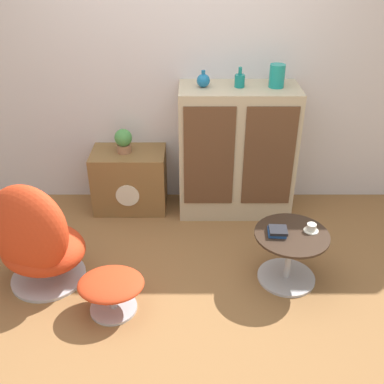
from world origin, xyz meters
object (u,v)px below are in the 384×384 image
at_px(egg_chair, 35,241).
at_px(ottoman, 111,287).
at_px(vase_inner_right, 276,76).
at_px(teacup, 310,228).
at_px(potted_plant, 123,140).
at_px(vase_inner_left, 239,80).
at_px(book_stack, 277,231).
at_px(vase_leftmost, 202,80).
at_px(coffee_table, 288,253).
at_px(sideboard, 235,152).
at_px(tv_console, 129,180).

relative_size(egg_chair, ottoman, 1.91).
bearing_deg(vase_inner_right, teacup, -80.23).
xyz_separation_m(ottoman, potted_plant, (-0.06, 1.32, 0.47)).
xyz_separation_m(vase_inner_left, book_stack, (0.21, -0.99, -0.77)).
bearing_deg(vase_leftmost, coffee_table, -58.29).
distance_m(coffee_table, vase_leftmost, 1.51).
height_order(egg_chair, potted_plant, egg_chair).
height_order(coffee_table, teacup, teacup).
xyz_separation_m(sideboard, vase_inner_left, (-0.00, 0.00, 0.63)).
xyz_separation_m(tv_console, teacup, (1.40, -0.98, 0.15)).
relative_size(coffee_table, potted_plant, 2.48).
xyz_separation_m(tv_console, egg_chair, (-0.52, -1.06, 0.11)).
relative_size(sideboard, teacup, 10.91).
relative_size(vase_inner_left, teacup, 1.52).
bearing_deg(teacup, vase_leftmost, 128.23).
bearing_deg(tv_console, vase_leftmost, -2.25).
relative_size(tv_console, egg_chair, 0.76).
relative_size(vase_leftmost, vase_inner_left, 0.84).
height_order(egg_chair, vase_inner_left, vase_inner_left).
xyz_separation_m(sideboard, book_stack, (0.21, -0.98, -0.15)).
relative_size(vase_leftmost, book_stack, 0.98).
height_order(vase_inner_right, potted_plant, vase_inner_right).
distance_m(ottoman, coffee_table, 1.27).
bearing_deg(coffee_table, vase_inner_right, 91.39).
distance_m(tv_console, vase_inner_right, 1.57).
xyz_separation_m(egg_chair, potted_plant, (0.49, 1.06, 0.28)).
height_order(ottoman, coffee_table, coffee_table).
xyz_separation_m(coffee_table, vase_inner_right, (-0.02, 0.99, 1.00)).
height_order(vase_leftmost, book_stack, vase_leftmost).
xyz_separation_m(tv_console, book_stack, (1.16, -1.01, 0.15)).
xyz_separation_m(ottoman, book_stack, (1.13, 0.31, 0.23)).
bearing_deg(tv_console, ottoman, -88.78).
height_order(egg_chair, vase_inner_right, vase_inner_right).
height_order(vase_inner_left, teacup, vase_inner_left).
bearing_deg(vase_inner_right, egg_chair, -149.55).
height_order(potted_plant, book_stack, potted_plant).
distance_m(coffee_table, vase_inner_left, 1.42).
relative_size(vase_inner_right, book_stack, 1.32).
bearing_deg(tv_console, coffee_table, -38.68).
xyz_separation_m(coffee_table, potted_plant, (-1.29, 1.01, 0.44)).
distance_m(vase_leftmost, teacup, 1.44).
distance_m(coffee_table, teacup, 0.24).
bearing_deg(vase_inner_left, book_stack, -77.77).
relative_size(tv_console, vase_inner_right, 3.57).
bearing_deg(vase_inner_right, book_stack, -94.65).
relative_size(vase_inner_left, potted_plant, 0.76).
bearing_deg(teacup, egg_chair, -177.52).
bearing_deg(egg_chair, potted_plant, 65.17).
xyz_separation_m(coffee_table, book_stack, (-0.10, -0.00, 0.20)).
bearing_deg(potted_plant, vase_inner_left, -1.55).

